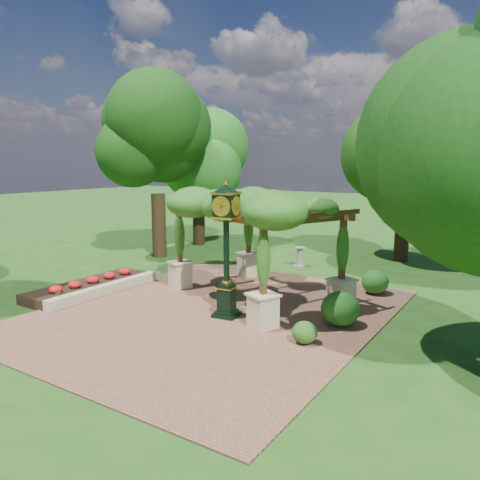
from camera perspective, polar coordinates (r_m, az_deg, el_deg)
The scene contains 13 objects.
ground at distance 14.66m, azimuth -5.38°, elevation -9.89°, with size 120.00×120.00×0.00m, color #1E4714.
brick_plaza at distance 15.41m, azimuth -3.06°, elevation -8.81°, with size 10.00×12.00×0.04m, color brown.
border_wall at distance 18.01m, azimuth -16.04°, elevation -5.86°, with size 0.35×5.00×0.40m, color #C6B793.
flower_bed at distance 18.68m, azimuth -17.87°, elevation -5.46°, with size 1.50×5.00×0.36m, color red.
pedestal_clock at distance 14.38m, azimuth -1.69°, elevation 0.19°, with size 0.93×0.93×4.22m.
pergola at distance 16.39m, azimuth 1.81°, elevation 3.75°, with size 7.25×6.02×3.92m.
sundial at distance 22.04m, azimuth 7.29°, elevation -2.20°, with size 0.57×0.57×0.94m.
shrub_front at distance 12.88m, azimuth 7.89°, elevation -11.10°, with size 0.68×0.68×0.61m, color #275518.
shrub_mid at distance 14.32m, azimuth 12.13°, elevation -8.20°, with size 1.15×1.15×1.03m, color #205618.
shrub_back at distance 18.01m, azimuth 16.15°, elevation -4.94°, with size 0.98×0.98×0.89m, color #26641D.
tree_west_near at distance 24.23m, azimuth -10.13°, elevation 11.45°, with size 4.37×4.37×8.37m.
tree_west_far at distance 27.51m, azimuth -5.17°, elevation 10.51°, with size 4.79×4.79×7.79m.
tree_north at distance 24.07m, azimuth 19.62°, elevation 9.51°, with size 4.39×4.39×7.41m.
Camera 1 is at (8.60, -10.83, 4.86)m, focal length 35.00 mm.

